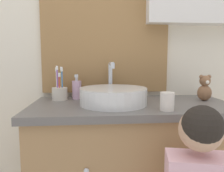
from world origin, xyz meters
TOP-DOWN VIEW (x-y plane):
  - wall_back at (0.03, 0.62)m, footprint 3.20×0.18m
  - sink_basin at (-0.10, 0.34)m, footprint 0.35×0.40m
  - toothbrush_holder at (-0.40, 0.49)m, footprint 0.09×0.09m
  - soap_dispenser at (-0.30, 0.51)m, footprint 0.05×0.05m
  - teddy_bear at (0.42, 0.40)m, footprint 0.08×0.07m
  - drinking_cup at (0.13, 0.18)m, footprint 0.06×0.06m

SIDE VIEW (x-z plane):
  - drinking_cup at x=0.13m, z-range 0.85..0.93m
  - toothbrush_holder at x=-0.40m, z-range 0.80..0.99m
  - sink_basin at x=-0.10m, z-range 0.79..1.01m
  - soap_dispenser at x=-0.30m, z-range 0.84..0.98m
  - teddy_bear at x=0.42m, z-range 0.85..0.99m
  - wall_back at x=0.03m, z-range 0.04..2.54m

